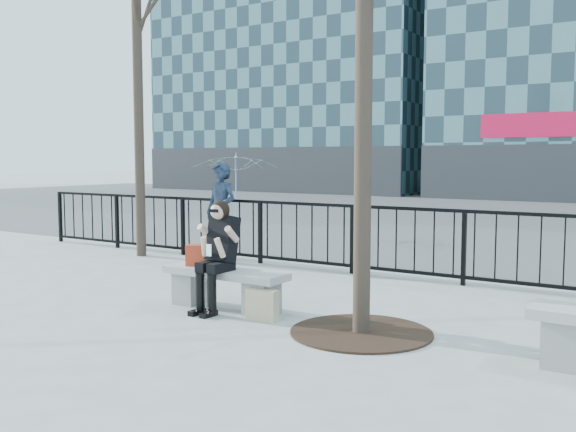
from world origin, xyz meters
The scene contains 10 objects.
ground centered at (0.00, 0.00, 0.00)m, with size 120.00×120.00×0.00m, color gray.
street_surface centered at (0.00, 15.00, 0.00)m, with size 60.00×23.00×0.01m, color #474747.
railing centered at (0.00, 3.00, 0.55)m, with size 14.00×0.06×1.10m.
tree_grate centered at (1.90, -0.10, 0.01)m, with size 1.50×1.50×0.02m, color black.
bench_main centered at (0.00, 0.00, 0.30)m, with size 1.65×0.46×0.49m.
seated_woman centered at (0.00, -0.16, 0.67)m, with size 0.50×0.64×1.34m.
handbag centered at (-0.42, 0.02, 0.62)m, with size 0.32×0.15×0.26m, color #AE2D15.
shopping_bag centered at (0.71, -0.22, 0.18)m, with size 0.37×0.14×0.35m, color beige.
standing_man centered at (-2.24, 2.71, 0.89)m, with size 0.65×0.43×1.77m, color black.
vendor_umbrella centered at (-4.80, 6.44, 0.99)m, with size 2.16×2.20×1.98m, color yellow.
Camera 1 is at (4.84, -6.07, 1.84)m, focal length 40.00 mm.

